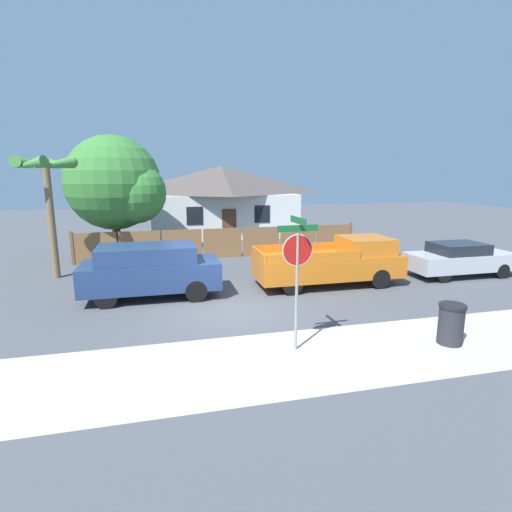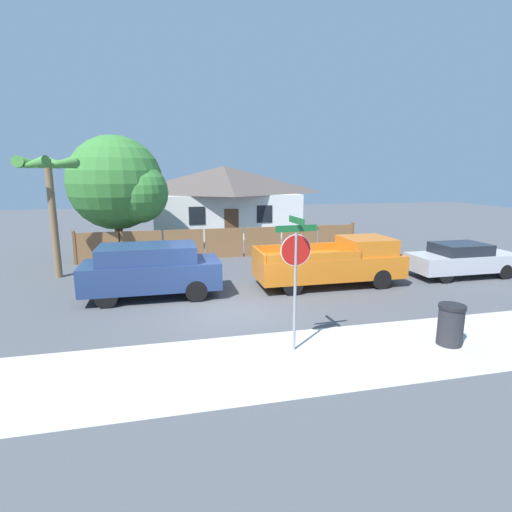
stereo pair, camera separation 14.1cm
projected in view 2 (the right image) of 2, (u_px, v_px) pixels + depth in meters
The scene contains 11 objects.
ground_plane at pixel (232, 311), 12.41m from camera, with size 80.00×80.00×0.00m, color #4C4F54.
sidewalk_strip at pixel (259, 363), 8.98m from camera, with size 36.00×3.20×0.01m.
wooden_fence at pixel (224, 243), 20.09m from camera, with size 14.16×0.12×1.59m.
house at pixel (224, 199), 27.54m from camera, with size 10.27×6.21×4.69m.
oak_tree at pixel (120, 185), 19.97m from camera, with size 4.92×4.69×6.06m.
palm_tree at pixel (49, 175), 15.57m from camera, with size 2.41×2.60×4.84m.
red_suv at pixel (151, 269), 13.58m from camera, with size 4.58×1.89×1.82m.
orange_pickup at pixel (334, 262), 15.10m from camera, with size 5.52×2.00×1.79m.
parked_sedan at pixel (462, 259), 16.39m from camera, with size 4.42×1.72×1.39m.
stop_sign at pixel (296, 261), 9.21m from camera, with size 0.99×0.89×3.22m.
trash_bin at pixel (451, 325), 9.86m from camera, with size 0.65×0.65×1.03m.
Camera 2 is at (-1.96, -11.66, 4.19)m, focal length 28.00 mm.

